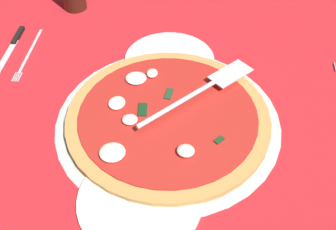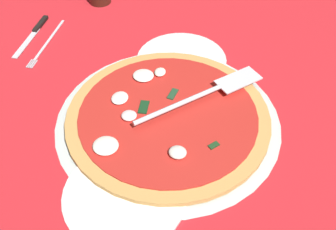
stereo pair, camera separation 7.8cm
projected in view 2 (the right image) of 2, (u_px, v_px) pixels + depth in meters
ground_plane at (156, 111)px, 82.37cm from camera, size 115.56×115.56×0.80cm
pizza_pan at (168, 120)px, 79.42cm from camera, size 45.08×45.08×0.86cm
dinner_plate_left at (181, 60)px, 92.79cm from camera, size 21.13×21.13×1.00cm
dinner_plate_right at (125, 195)px, 67.12cm from camera, size 21.34×21.34×1.00cm
pizza at (167, 116)px, 78.59cm from camera, size 40.78×40.78×2.65cm
pizza_server at (203, 94)px, 79.69cm from camera, size 23.60×22.51×1.00cm
place_setting_near at (41, 39)px, 99.11cm from camera, size 20.56×12.08×1.40cm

